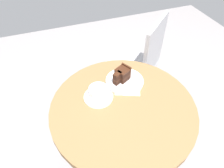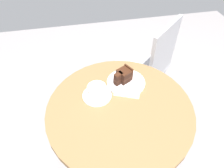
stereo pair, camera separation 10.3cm
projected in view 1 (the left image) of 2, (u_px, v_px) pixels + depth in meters
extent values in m
cube|color=gray|center=(119.00, 166.00, 1.50)|extent=(4.40, 4.40, 0.01)
cylinder|color=brown|center=(123.00, 108.00, 1.00)|extent=(0.72, 0.72, 0.03)
cylinder|color=#B7B7BC|center=(121.00, 142.00, 1.24)|extent=(0.07, 0.07, 0.66)
cylinder|color=#B7B7BC|center=(119.00, 165.00, 1.49)|extent=(0.33, 0.33, 0.02)
cylinder|color=white|center=(98.00, 97.00, 1.02)|extent=(0.15, 0.15, 0.01)
cylinder|color=white|center=(98.00, 93.00, 0.99)|extent=(0.09, 0.09, 0.06)
cylinder|color=beige|center=(98.00, 88.00, 0.97)|extent=(0.08, 0.08, 0.00)
torus|color=white|center=(109.00, 90.00, 1.00)|extent=(0.05, 0.01, 0.05)
cube|color=#B7B7BC|center=(102.00, 91.00, 1.04)|extent=(0.07, 0.07, 0.00)
ellipsoid|color=#B7B7BC|center=(111.00, 95.00, 1.02)|extent=(0.02, 0.02, 0.00)
cylinder|color=white|center=(125.00, 81.00, 1.10)|extent=(0.21, 0.21, 0.01)
cube|color=black|center=(122.00, 77.00, 1.09)|extent=(0.09, 0.09, 0.03)
cube|color=black|center=(117.00, 81.00, 1.07)|extent=(0.05, 0.05, 0.03)
cube|color=#381C0F|center=(123.00, 75.00, 1.08)|extent=(0.09, 0.09, 0.01)
cube|color=#381C0F|center=(117.00, 79.00, 1.06)|extent=(0.05, 0.05, 0.01)
cube|color=black|center=(123.00, 72.00, 1.07)|extent=(0.09, 0.09, 0.03)
cube|color=black|center=(117.00, 76.00, 1.04)|extent=(0.05, 0.05, 0.03)
cube|color=#381C0F|center=(123.00, 70.00, 1.05)|extent=(0.09, 0.09, 0.01)
cube|color=#381C0F|center=(118.00, 74.00, 1.03)|extent=(0.05, 0.05, 0.01)
cube|color=#381C0F|center=(126.00, 71.00, 1.09)|extent=(0.04, 0.06, 0.08)
cube|color=#B7B7BC|center=(129.00, 79.00, 1.10)|extent=(0.01, 0.11, 0.00)
cube|color=#B7B7BC|center=(135.00, 87.00, 1.06)|extent=(0.02, 0.04, 0.00)
cube|color=beige|center=(127.00, 86.00, 1.08)|extent=(0.17, 0.17, 0.00)
cube|color=beige|center=(127.00, 84.00, 1.09)|extent=(0.15, 0.15, 0.00)
cylinder|color=#9E9EA3|center=(120.00, 69.00, 1.92)|extent=(0.02, 0.02, 0.45)
cylinder|color=#9E9EA3|center=(103.00, 91.00, 1.72)|extent=(0.02, 0.02, 0.45)
cylinder|color=#9E9EA3|center=(151.00, 81.00, 1.82)|extent=(0.02, 0.02, 0.45)
cylinder|color=#9E9EA3|center=(137.00, 105.00, 1.62)|extent=(0.02, 0.02, 0.45)
cube|color=#9E9EA3|center=(129.00, 65.00, 1.60)|extent=(0.54, 0.54, 0.02)
cube|color=#9E9EA3|center=(154.00, 49.00, 1.39)|extent=(0.29, 0.26, 0.41)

